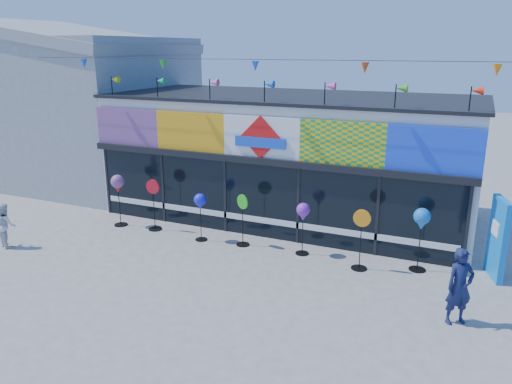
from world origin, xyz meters
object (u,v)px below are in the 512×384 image
Objects in this scene: spinner_0 at (118,185)px; child at (5,225)px; spinner_4 at (303,213)px; blue_sign at (498,238)px; spinner_3 at (243,219)px; spinner_1 at (154,203)px; adult_man at (460,287)px; spinner_5 at (361,238)px; spinner_2 at (200,203)px; spinner_6 at (422,221)px.

child is (-1.89, -2.78, -0.71)m from spinner_0.
spinner_0 reaches higher than spinner_4.
spinner_3 is at bearing 169.22° from blue_sign.
adult_man is at bearing -13.13° from spinner_1.
child is at bearing -124.23° from spinner_0.
blue_sign reaches higher than child.
spinner_1 is at bearing 179.27° from spinner_3.
spinner_5 reaches higher than child.
adult_man is (10.38, -2.01, -0.53)m from spinner_0.
spinner_1 is 4.29m from child.
child is at bearing -151.42° from spinner_2.
spinner_1 is (-9.86, -0.62, -0.16)m from blue_sign.
spinner_4 is 1.15× the size of child.
blue_sign is 1.58× the size of child.
spinner_3 is 1.86m from spinner_4.
blue_sign is 1.25× the size of spinner_1.
spinner_2 is 0.97× the size of spinner_4.
adult_man reaches higher than spinner_3.
child is (-9.80, -2.60, -0.21)m from spinner_5.
blue_sign is at bearing 3.59° from spinner_1.
spinner_2 is at bearing 169.34° from blue_sign.
spinner_4 is at bearing 168.71° from spinner_5.
spinner_1 reaches higher than spinner_5.
spinner_3 is 1.19× the size of child.
blue_sign is 1.41× the size of spinner_2.
spinner_6 is 11.66m from child.
spinner_5 is 10.14m from child.
spinner_1 is at bearing 131.56° from adult_man.
child is (-3.16, -2.89, -0.22)m from spinner_1.
spinner_1 is 1.84m from spinner_2.
spinner_0 is 1.00× the size of spinner_6.
adult_man is at bearing -27.50° from spinner_4.
spinner_4 is at bearing 1.42° from spinner_0.
spinner_0 is 9.33m from spinner_6.
spinner_0 is at bearing 178.59° from spinner_2.
spinner_3 reaches higher than spinner_4.
spinner_3 is 3.52m from spinner_5.
child is (-13.02, -3.51, -0.39)m from blue_sign.
blue_sign is at bearing 6.69° from spinner_4.
blue_sign is at bearing 39.36° from adult_man.
spinner_5 is at bearing -2.55° from spinner_1.
spinner_6 is at bearing 1.73° from spinner_1.
adult_man reaches higher than spinner_1.
spinner_5 is (3.51, -0.26, 0.04)m from spinner_3.
blue_sign is 1.33× the size of spinner_3.
spinner_2 reaches higher than child.
child is at bearing -160.10° from spinner_4.
spinner_1 is 1.13× the size of spinner_2.
adult_man is at bearing -19.22° from spinner_3.
adult_man is (9.10, -2.12, -0.04)m from spinner_1.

